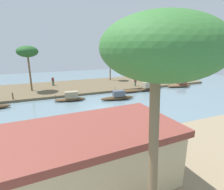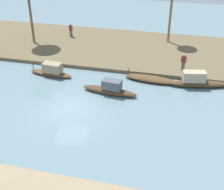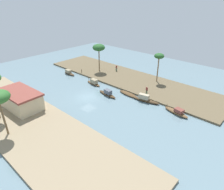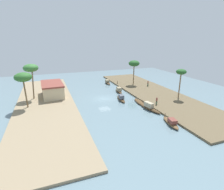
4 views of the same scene
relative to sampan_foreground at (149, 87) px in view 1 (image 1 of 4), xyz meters
name	(u,v)px [view 1 (image 1 of 4)]	position (x,y,z in m)	size (l,w,h in m)	color
river_water	(109,109)	(9.38, 5.89, -0.51)	(69.08, 69.08, 0.00)	slate
riverbank_left	(84,86)	(9.38, -6.47, -0.34)	(44.35, 11.09, 0.34)	brown
riverbank_right	(194,178)	(9.38, 18.26, -0.34)	(44.35, 11.09, 0.34)	#937F60
sampan_foreground	(149,87)	(0.00, 0.00, 0.00)	(5.18, 1.94, 1.41)	#47331E
sampan_midstream	(180,85)	(-6.27, 0.08, -0.12)	(4.67, 1.96, 1.10)	brown
sampan_near_left_bank	(118,96)	(6.96, 2.89, -0.06)	(4.73, 1.44, 1.27)	#47331E
sampan_with_tall_canopy	(71,97)	(12.94, 0.95, -0.03)	(4.19, 1.42, 1.25)	brown
sampan_upstream_small	(127,91)	(4.00, -0.03, -0.27)	(4.76, 1.57, 0.99)	brown
person_on_near_bank	(53,82)	(14.38, -8.25, 0.49)	(0.45, 0.45, 1.55)	#4C664C
person_by_mooring	(135,82)	(1.32, -2.32, 0.58)	(0.49, 0.41, 1.58)	#4C664C
mooring_post	(13,96)	(19.96, -1.51, 0.26)	(0.14, 0.14, 0.86)	#4C3823
palm_tree_left_near	(110,52)	(3.22, -9.23, 5.43)	(2.11, 2.11, 6.38)	#7F6647
palm_tree_left_far	(27,52)	(17.77, -5.54, 5.68)	(3.04, 3.04, 6.76)	brown
palm_tree_right_short	(162,52)	(13.74, 20.43, 6.39)	(3.01, 3.01, 7.50)	#7F6647
riverside_building	(94,155)	(14.39, 16.61, 1.36)	(8.30, 4.85, 3.02)	beige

